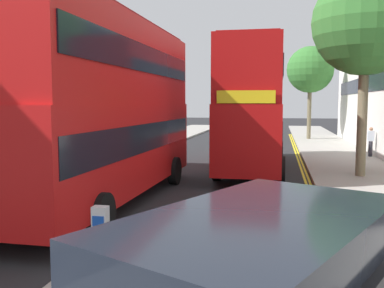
{
  "coord_description": "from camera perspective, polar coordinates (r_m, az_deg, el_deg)",
  "views": [
    {
      "loc": [
        3.14,
        -2.25,
        3.07
      ],
      "look_at": [
        0.5,
        11.0,
        1.8
      ],
      "focal_mm": 40.5,
      "sensor_mm": 36.0,
      "label": 1
    }
  ],
  "objects": [
    {
      "name": "pedestrian_far",
      "position": [
        25.88,
        22.47,
        0.34
      ],
      "size": [
        0.34,
        0.22,
        1.62
      ],
      "color": "#2D2D38",
      "rests_on": "sidewalk_right"
    },
    {
      "name": "keep_left_bollard",
      "position": [
        8.25,
        -11.93,
        -12.1
      ],
      "size": [
        0.36,
        0.28,
        1.11
      ],
      "color": "silver",
      "rests_on": "traffic_island"
    },
    {
      "name": "kerb_line_inner",
      "position": [
        16.57,
        14.94,
        -5.47
      ],
      "size": [
        0.1,
        56.0,
        0.01
      ],
      "primitive_type": "cube",
      "color": "yellow",
      "rests_on": "ground"
    },
    {
      "name": "double_decker_bus_oncoming",
      "position": [
        20.33,
        8.15,
        5.2
      ],
      "size": [
        2.83,
        10.82,
        5.64
      ],
      "color": "#B20F0F",
      "rests_on": "ground"
    },
    {
      "name": "sidewalk_right",
      "position": [
        18.8,
        21.47,
        -4.19
      ],
      "size": [
        4.0,
        80.0,
        0.14
      ],
      "primitive_type": "cube",
      "color": "#9E9991",
      "rests_on": "ground"
    },
    {
      "name": "traffic_island",
      "position": [
        8.44,
        -11.85,
        -15.72
      ],
      "size": [
        1.1,
        2.2,
        0.1
      ],
      "primitive_type": "cube",
      "color": "#9E9991",
      "rests_on": "ground"
    },
    {
      "name": "kerb_line_outer",
      "position": [
        16.58,
        15.5,
        -5.48
      ],
      "size": [
        0.1,
        56.0,
        0.01
      ],
      "primitive_type": "cube",
      "color": "yellow",
      "rests_on": "ground"
    },
    {
      "name": "street_tree_near",
      "position": [
        37.21,
        15.31,
        9.39
      ],
      "size": [
        3.8,
        3.8,
        7.59
      ],
      "color": "#6B6047",
      "rests_on": "sidewalk_right"
    },
    {
      "name": "sidewalk_left",
      "position": [
        20.86,
        -16.42,
        -3.12
      ],
      "size": [
        4.0,
        80.0,
        0.14
      ],
      "primitive_type": "cube",
      "color": "#9E9991",
      "rests_on": "ground"
    },
    {
      "name": "double_decker_bus_away",
      "position": [
        13.52,
        -11.1,
        5.1
      ],
      "size": [
        2.93,
        10.85,
        5.64
      ],
      "color": "red",
      "rests_on": "ground"
    },
    {
      "name": "street_tree_mid",
      "position": [
        19.0,
        21.89,
        14.54
      ],
      "size": [
        4.18,
        4.18,
        8.21
      ],
      "color": "#6B6047",
      "rests_on": "sidewalk_right"
    }
  ]
}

